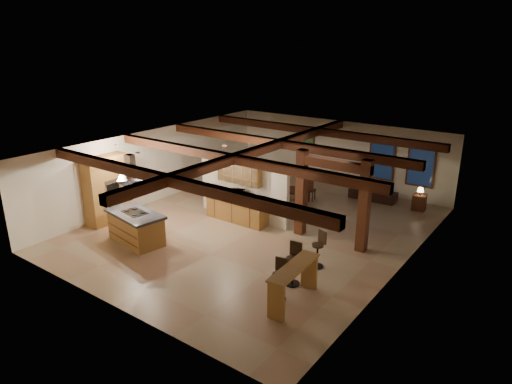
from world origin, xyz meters
TOP-DOWN VIEW (x-y plane):
  - ground at (0.00, 0.00)m, footprint 12.00×12.00m
  - room_walls at (0.00, 0.00)m, footprint 12.00×12.00m
  - ceiling_beams at (0.00, 0.00)m, footprint 10.00×12.00m
  - timber_posts at (2.50, 0.50)m, footprint 2.50×0.30m
  - partition_wall at (-1.00, 0.50)m, footprint 3.80×0.18m
  - pantry_cabinet at (-4.67, -2.60)m, footprint 0.67×1.60m
  - back_counter at (-1.00, 0.11)m, footprint 2.50×0.66m
  - upper_display_cabinet at (-1.00, 0.31)m, footprint 1.80×0.36m
  - range_hood at (-2.53, -3.18)m, footprint 1.10×1.10m
  - back_windows at (2.80, 5.93)m, footprint 2.70×0.07m
  - framed_art at (-1.50, 5.94)m, footprint 0.65×0.05m
  - recessed_cans at (-2.53, -1.93)m, footprint 3.16×2.46m
  - kitchen_island at (-2.53, -3.18)m, footprint 2.21×1.42m
  - dining_table at (-0.51, 2.81)m, footprint 1.78×1.28m
  - sofa at (2.04, 5.18)m, footprint 1.89×0.82m
  - microwave at (-0.95, 0.11)m, footprint 0.55×0.48m
  - bar_counter at (3.45, -3.24)m, footprint 0.59×1.94m
  - side_table at (3.93, 5.10)m, footprint 0.53×0.53m
  - table_lamp at (3.93, 5.10)m, footprint 0.25×0.25m
  - bar_stool_a at (3.07, -3.31)m, footprint 0.39×0.40m
  - bar_stool_b at (2.96, -2.46)m, footprint 0.41×0.41m
  - bar_stool_c at (3.03, -1.21)m, footprint 0.40×0.41m
  - dining_chairs at (-0.51, 2.81)m, footprint 2.02×2.02m

SIDE VIEW (x-z plane):
  - ground at x=0.00m, z-range 0.00..0.00m
  - sofa at x=2.04m, z-range 0.00..0.54m
  - dining_table at x=-0.51m, z-range 0.00..0.56m
  - side_table at x=3.93m, z-range 0.00..0.59m
  - back_counter at x=-1.00m, z-range 0.01..0.95m
  - kitchen_island at x=-2.53m, z-range 0.00..1.02m
  - bar_stool_c at x=3.03m, z-range 0.01..1.08m
  - bar_stool_a at x=3.07m, z-range 0.01..1.10m
  - dining_chairs at x=-0.51m, z-range 0.01..1.13m
  - bar_stool_b at x=2.96m, z-range 0.01..1.18m
  - bar_counter at x=3.45m, z-range 0.18..1.18m
  - table_lamp at x=3.93m, z-range 0.65..0.95m
  - microwave at x=-0.95m, z-range 0.94..1.20m
  - partition_wall at x=-1.00m, z-range 0.00..2.20m
  - pantry_cabinet at x=-4.67m, z-range 0.00..2.40m
  - back_windows at x=2.80m, z-range 0.65..2.35m
  - framed_art at x=-1.50m, z-range 1.27..2.12m
  - timber_posts at x=2.50m, z-range 0.31..3.21m
  - room_walls at x=0.00m, z-range -4.22..7.78m
  - range_hood at x=-2.53m, z-range 1.08..2.48m
  - upper_display_cabinet at x=-1.00m, z-range 1.37..2.33m
  - ceiling_beams at x=0.00m, z-range 2.62..2.90m
  - recessed_cans at x=-2.53m, z-range 2.85..2.89m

